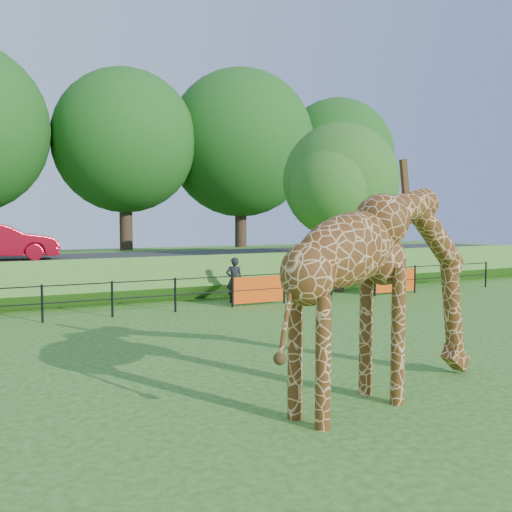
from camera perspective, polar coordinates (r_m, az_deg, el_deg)
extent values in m
plane|color=#286218|center=(11.36, 5.49, -11.61)|extent=(90.00, 90.00, 0.00)
cube|color=#286218|center=(25.52, -13.57, -1.51)|extent=(40.00, 9.00, 1.30)
cube|color=#28282A|center=(24.01, -12.76, -0.14)|extent=(40.00, 5.00, 0.12)
imported|color=black|center=(20.16, -2.19, -2.40)|extent=(0.67, 0.54, 1.61)
cylinder|color=black|center=(23.14, 8.39, 0.36)|extent=(0.36, 0.36, 3.20)
sphere|color=#285918|center=(23.14, 8.46, 7.46)|extent=(4.60, 4.60, 4.60)
sphere|color=#285918|center=(24.35, 9.72, 6.19)|extent=(3.45, 3.45, 3.45)
sphere|color=#285918|center=(22.03, 7.54, 6.74)|extent=(3.22, 3.22, 3.22)
cylinder|color=black|center=(32.20, -12.87, 2.92)|extent=(0.70, 0.70, 5.00)
sphere|color=#134412|center=(32.45, -13.00, 11.14)|extent=(7.80, 7.80, 7.80)
cylinder|color=black|center=(34.59, -1.54, 3.08)|extent=(0.70, 0.70, 5.00)
sphere|color=#134412|center=(34.86, -1.55, 11.20)|extent=(8.80, 8.80, 8.80)
cylinder|color=black|center=(38.13, 8.01, 3.13)|extent=(0.70, 0.70, 5.00)
sphere|color=#134412|center=(38.33, 8.08, 9.92)|extent=(7.40, 7.40, 7.40)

